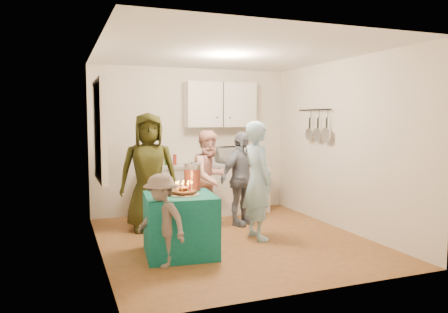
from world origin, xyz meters
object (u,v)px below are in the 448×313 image
object	(u,v)px
man_birthday	(258,180)
party_table	(180,225)
counter	(208,190)
microwave	(232,155)
woman_back_center	(210,178)
woman_back_right	(241,178)
punch_jar	(193,178)
woman_back_left	(149,172)
child_near_left	(161,221)

from	to	relation	value
man_birthday	party_table	bearing A→B (deg)	102.82
counter	microwave	bearing A→B (deg)	0.00
counter	man_birthday	size ratio (longest dim) A/B	1.32
woman_back_center	counter	bearing A→B (deg)	51.33
microwave	woman_back_center	world-z (taller)	woman_back_center
woman_back_right	microwave	bearing A→B (deg)	49.65
punch_jar	man_birthday	distance (m)	0.98
woman_back_left	child_near_left	world-z (taller)	woman_back_left
microwave	party_table	world-z (taller)	microwave
party_table	woman_back_center	world-z (taller)	woman_back_center
man_birthday	woman_back_center	distance (m)	1.09
punch_jar	woman_back_left	size ratio (longest dim) A/B	0.19
woman_back_left	woman_back_center	xyz separation A→B (m)	(0.99, 0.01, -0.14)
punch_jar	microwave	bearing A→B (deg)	54.73
counter	woman_back_right	xyz separation A→B (m)	(0.24, -0.93, 0.32)
microwave	woman_back_right	size ratio (longest dim) A/B	0.34
woman_back_center	child_near_left	bearing A→B (deg)	-147.45
woman_back_center	child_near_left	xyz separation A→B (m)	(-1.18, -1.71, -0.22)
counter	woman_back_right	distance (m)	1.02
woman_back_center	woman_back_right	xyz separation A→B (m)	(0.45, -0.20, -0.01)
party_table	woman_back_right	distance (m)	1.78
woman_back_center	child_near_left	distance (m)	2.09
woman_back_left	man_birthday	bearing A→B (deg)	-30.36
party_table	punch_jar	bearing A→B (deg)	47.08
punch_jar	party_table	bearing A→B (deg)	-132.92
punch_jar	child_near_left	bearing A→B (deg)	-132.06
woman_back_right	woman_back_center	bearing A→B (deg)	128.98
woman_back_left	woman_back_right	world-z (taller)	woman_back_left
microwave	woman_back_center	bearing A→B (deg)	-140.10
woman_back_left	woman_back_right	xyz separation A→B (m)	(1.43, -0.19, -0.15)
party_table	child_near_left	size ratio (longest dim) A/B	0.79
microwave	child_near_left	size ratio (longest dim) A/B	0.48
punch_jar	woman_back_right	xyz separation A→B (m)	(1.07, 0.89, -0.18)
counter	woman_back_center	xyz separation A→B (m)	(-0.21, -0.73, 0.33)
microwave	child_near_left	world-z (taller)	microwave
woman_back_center	child_near_left	world-z (taller)	woman_back_center
woman_back_left	woman_back_center	distance (m)	1.00
woman_back_left	woman_back_right	size ratio (longest dim) A/B	1.19
party_table	child_near_left	world-z (taller)	child_near_left
microwave	woman_back_right	world-z (taller)	woman_back_right
counter	microwave	xyz separation A→B (m)	(0.47, 0.00, 0.62)
party_table	man_birthday	distance (m)	1.34
punch_jar	man_birthday	xyz separation A→B (m)	(0.97, 0.06, -0.10)
counter	party_table	bearing A→B (deg)	-117.07
woman_back_center	punch_jar	bearing A→B (deg)	-142.43
child_near_left	punch_jar	bearing A→B (deg)	104.40
child_near_left	woman_back_left	bearing A→B (deg)	140.13
counter	party_table	distance (m)	2.34
microwave	punch_jar	world-z (taller)	microwave
microwave	counter	bearing A→B (deg)	172.50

